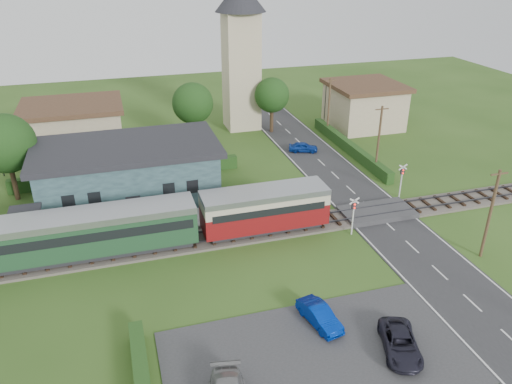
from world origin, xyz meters
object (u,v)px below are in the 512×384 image
object	(u,v)px
station_building	(129,172)
crossing_signal_far	(402,176)
car_park_dark	(400,343)
pedestrian_far	(56,225)
church_tower	(241,45)
train	(37,240)
house_west	(74,128)
equipment_hut	(27,225)
pedestrian_near	(228,203)
crossing_signal_near	(354,211)
car_on_road	(303,147)
house_east	(364,105)
car_park_blue	(320,315)

from	to	relation	value
station_building	crossing_signal_far	distance (m)	24.51
car_park_dark	pedestrian_far	xyz separation A→B (m)	(-19.24, 18.58, 0.58)
church_tower	pedestrian_far	world-z (taller)	church_tower
train	church_tower	bearing A→B (deg)	49.86
house_west	car_park_dark	world-z (taller)	house_west
equipment_hut	house_west	world-z (taller)	house_west
crossing_signal_far	pedestrian_near	size ratio (longest dim) A/B	2.22
church_tower	crossing_signal_near	size ratio (longest dim) A/B	5.37
house_west	car_on_road	world-z (taller)	house_west
equipment_hut	house_east	xyz separation A→B (m)	(38.00, 18.80, 1.05)
pedestrian_near	house_east	bearing A→B (deg)	-143.85
station_building	church_tower	xyz separation A→B (m)	(15.00, 17.01, 7.53)
car_park_dark	car_on_road	bearing A→B (deg)	97.17
house_west	pedestrian_far	size ratio (longest dim) A/B	6.89
station_building	car_park_blue	size ratio (longest dim) A/B	4.52
station_building	church_tower	bearing A→B (deg)	48.59
pedestrian_near	train	bearing A→B (deg)	9.75
station_building	car_park_dark	xyz separation A→B (m)	(13.16, -23.95, -2.04)
car_on_road	car_park_blue	size ratio (longest dim) A/B	0.91
station_building	car_park_dark	bearing A→B (deg)	-61.20
house_east	car_park_blue	distance (m)	39.21
crossing_signal_near	pedestrian_near	distance (m)	10.56
pedestrian_near	car_park_blue	bearing A→B (deg)	94.30
house_west	crossing_signal_near	distance (m)	33.22
car_on_road	church_tower	bearing A→B (deg)	41.80
car_on_road	house_east	bearing A→B (deg)	-39.13
house_east	crossing_signal_far	bearing A→B (deg)	-108.08
house_east	pedestrian_far	bearing A→B (deg)	-153.01
car_park_dark	station_building	bearing A→B (deg)	137.32
house_east	pedestrian_near	bearing A→B (deg)	-140.29
pedestrian_near	pedestrian_far	world-z (taller)	pedestrian_far
equipment_hut	car_park_dark	xyz separation A→B (m)	(21.16, -18.15, -1.10)
car_on_road	pedestrian_near	bearing A→B (deg)	155.69
train	pedestrian_near	xyz separation A→B (m)	(14.59, 3.45, -0.99)
equipment_hut	car_on_road	distance (m)	29.94
house_east	pedestrian_far	world-z (taller)	house_east
equipment_hut	pedestrian_near	bearing A→B (deg)	0.92
equipment_hut	crossing_signal_near	distance (m)	25.04
equipment_hut	car_on_road	size ratio (longest dim) A/B	0.79
house_east	car_park_dark	size ratio (longest dim) A/B	2.15
train	car_park_dark	xyz separation A→B (m)	(20.09, -14.95, -1.53)
car_park_blue	pedestrian_near	size ratio (longest dim) A/B	2.40
house_west	pedestrian_far	world-z (taller)	house_west
car_on_road	pedestrian_near	xyz separation A→B (m)	(-11.61, -12.05, 0.59)
station_building	pedestrian_far	world-z (taller)	station_building
train	pedestrian_far	world-z (taller)	train
crossing_signal_near	pedestrian_near	size ratio (longest dim) A/B	2.22
station_building	pedestrian_near	distance (m)	9.58
pedestrian_near	pedestrian_far	xyz separation A→B (m)	(-13.74, 0.17, 0.05)
car_on_road	pedestrian_far	bearing A→B (deg)	134.73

